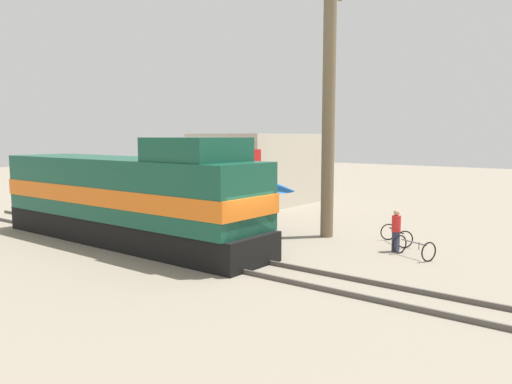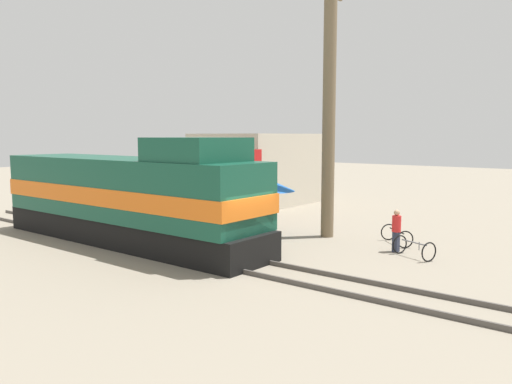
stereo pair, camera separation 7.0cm
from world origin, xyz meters
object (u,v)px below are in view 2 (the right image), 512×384
object	(u,v)px
vendor_umbrella	(270,185)
billboard_sign	(247,167)
locomotive	(132,198)
utility_pole	(329,102)
bicycle_spare	(414,248)
bicycle	(397,235)
person_bystander	(396,229)

from	to	relation	value
vendor_umbrella	billboard_sign	size ratio (longest dim) A/B	0.68
locomotive	utility_pole	world-z (taller)	utility_pole
locomotive	bicycle_spare	size ratio (longest dim) A/B	8.52
utility_pole	bicycle	xyz separation A→B (m)	(0.39, -3.03, -5.51)
bicycle	vendor_umbrella	bearing A→B (deg)	152.43
utility_pole	vendor_umbrella	size ratio (longest dim) A/B	4.67
locomotive	bicycle	bearing A→B (deg)	-52.79
utility_pole	bicycle_spare	distance (m)	7.20
utility_pole	bicycle_spare	size ratio (longest dim) A/B	7.20
person_bystander	bicycle_spare	bearing A→B (deg)	-117.92
person_bystander	bicycle_spare	distance (m)	1.11
locomotive	vendor_umbrella	xyz separation A→B (m)	(4.79, -3.50, 0.34)
utility_pole	billboard_sign	distance (m)	6.96
bicycle	bicycle_spare	world-z (taller)	bicycle_spare
vendor_umbrella	person_bystander	bearing A→B (deg)	-85.53
billboard_sign	bicycle	xyz separation A→B (m)	(-1.35, -9.01, -2.41)
utility_pole	bicycle	world-z (taller)	utility_pole
person_bystander	bicycle	size ratio (longest dim) A/B	0.99
locomotive	billboard_sign	world-z (taller)	locomotive
billboard_sign	person_bystander	size ratio (longest dim) A/B	2.25
bicycle_spare	vendor_umbrella	bearing A→B (deg)	113.40
locomotive	vendor_umbrella	distance (m)	5.94
locomotive	bicycle_spare	world-z (taller)	locomotive
locomotive	vendor_umbrella	size ratio (longest dim) A/B	5.53
vendor_umbrella	billboard_sign	xyz separation A→B (m)	(3.13, 3.86, 0.53)
utility_pole	billboard_sign	size ratio (longest dim) A/B	3.18
utility_pole	billboard_sign	world-z (taller)	utility_pole
billboard_sign	person_bystander	bearing A→B (deg)	-105.74
bicycle	billboard_sign	bearing A→B (deg)	124.84
utility_pole	bicycle_spare	world-z (taller)	utility_pole
locomotive	person_bystander	xyz separation A→B (m)	(5.23, -9.17, -1.02)
bicycle	bicycle_spare	bearing A→B (deg)	-98.80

